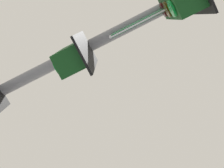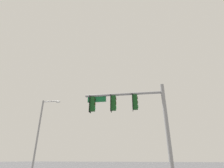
{
  "view_description": "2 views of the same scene",
  "coord_description": "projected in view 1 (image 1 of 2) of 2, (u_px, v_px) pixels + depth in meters",
  "views": [
    {
      "loc": [
        -1.74,
        -7.74,
        1.49
      ],
      "look_at": [
        -2.18,
        -7.23,
        4.64
      ],
      "focal_mm": 50.0,
      "sensor_mm": 36.0,
      "label": 1
    },
    {
      "loc": [
        -7.17,
        4.0,
        1.86
      ],
      "look_at": [
        -2.34,
        -7.74,
        7.39
      ],
      "focal_mm": 28.0,
      "sensor_mm": 36.0,
      "label": 2
    }
  ],
  "objects": []
}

